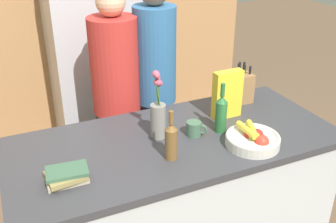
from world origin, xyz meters
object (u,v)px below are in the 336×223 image
(refrigerator, at_px, (104,53))
(bottle_oil, at_px, (171,140))
(flower_vase, at_px, (158,115))
(coffee_mug, at_px, (194,129))
(cereal_box, at_px, (227,94))
(person_at_sink, at_px, (116,93))
(fruit_bowl, at_px, (253,139))
(person_in_blue, at_px, (155,81))
(book_stack, at_px, (67,176))
(bottle_vinegar, at_px, (221,113))
(knife_block, at_px, (242,88))

(refrigerator, relative_size, bottle_oil, 7.19)
(flower_vase, height_order, coffee_mug, flower_vase)
(cereal_box, xyz_separation_m, person_at_sink, (-0.51, 0.58, -0.13))
(fruit_bowl, relative_size, flower_vase, 0.74)
(person_at_sink, xyz_separation_m, person_in_blue, (0.29, 0.00, 0.04))
(refrigerator, xyz_separation_m, person_in_blue, (0.16, -0.74, -0.00))
(bottle_oil, distance_m, person_in_blue, 0.91)
(refrigerator, bearing_deg, flower_vase, -93.53)
(fruit_bowl, xyz_separation_m, person_in_blue, (-0.17, 0.93, 0.02))
(book_stack, xyz_separation_m, person_at_sink, (0.50, 0.84, -0.01))
(bottle_vinegar, bearing_deg, bottle_oil, -159.37)
(fruit_bowl, height_order, book_stack, fruit_bowl)
(fruit_bowl, distance_m, flower_vase, 0.52)
(cereal_box, xyz_separation_m, coffee_mug, (-0.28, -0.13, -0.11))
(coffee_mug, bearing_deg, bottle_vinegar, -6.76)
(fruit_bowl, height_order, person_in_blue, person_in_blue)
(knife_block, relative_size, coffee_mug, 2.64)
(coffee_mug, relative_size, person_at_sink, 0.06)
(fruit_bowl, xyz_separation_m, cereal_box, (0.05, 0.35, 0.11))
(knife_block, relative_size, bottle_vinegar, 0.94)
(bottle_oil, xyz_separation_m, bottle_vinegar, (0.37, 0.14, 0.01))
(coffee_mug, relative_size, book_stack, 0.52)
(fruit_bowl, xyz_separation_m, knife_block, (0.25, 0.49, 0.06))
(refrigerator, height_order, knife_block, refrigerator)
(refrigerator, relative_size, flower_vase, 4.88)
(flower_vase, relative_size, book_stack, 1.95)
(refrigerator, xyz_separation_m, cereal_box, (0.39, -1.33, 0.08))
(coffee_mug, bearing_deg, fruit_bowl, -43.90)
(cereal_box, bearing_deg, book_stack, -165.46)
(cereal_box, xyz_separation_m, bottle_oil, (-0.50, -0.28, -0.04))
(flower_vase, distance_m, person_at_sink, 0.65)
(person_in_blue, bearing_deg, cereal_box, -41.47)
(bottle_vinegar, bearing_deg, refrigerator, 100.02)
(fruit_bowl, bearing_deg, book_stack, 174.88)
(cereal_box, xyz_separation_m, bottle_vinegar, (-0.13, -0.14, -0.03))
(fruit_bowl, relative_size, bottle_vinegar, 0.99)
(refrigerator, distance_m, bottle_vinegar, 1.49)
(cereal_box, xyz_separation_m, book_stack, (-1.02, -0.26, -0.11))
(knife_block, relative_size, bottle_oil, 1.04)
(cereal_box, relative_size, person_at_sink, 0.18)
(cereal_box, bearing_deg, bottle_vinegar, -131.35)
(flower_vase, height_order, bottle_vinegar, flower_vase)
(refrigerator, xyz_separation_m, fruit_bowl, (0.34, -1.68, -0.02))
(fruit_bowl, distance_m, person_in_blue, 0.95)
(coffee_mug, bearing_deg, knife_block, 28.85)
(book_stack, bearing_deg, fruit_bowl, -5.12)
(coffee_mug, xyz_separation_m, bottle_vinegar, (0.16, -0.02, 0.07))
(knife_block, height_order, person_in_blue, person_in_blue)
(cereal_box, height_order, coffee_mug, cereal_box)
(book_stack, xyz_separation_m, person_in_blue, (0.79, 0.85, 0.03))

